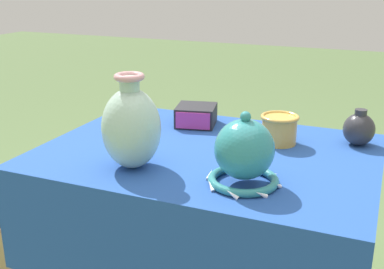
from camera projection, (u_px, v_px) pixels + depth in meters
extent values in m
cylinder|color=olive|center=(135.00, 191.00, 2.06)|extent=(0.04, 0.04, 0.65)
cylinder|color=olive|center=(356.00, 233.00, 1.72)|extent=(0.04, 0.04, 0.65)
cube|color=olive|center=(208.00, 156.00, 1.51)|extent=(1.00, 0.72, 0.03)
cube|color=#234C9E|center=(208.00, 151.00, 1.50)|extent=(1.02, 0.74, 0.01)
cube|color=#234C9E|center=(155.00, 257.00, 1.23)|extent=(1.02, 0.01, 0.33)
ellipsoid|color=#A8CCB7|center=(131.00, 129.00, 1.34)|extent=(0.17, 0.17, 0.23)
cylinder|color=#A8CCB7|center=(129.00, 84.00, 1.30)|extent=(0.05, 0.05, 0.04)
torus|color=#D19399|center=(129.00, 77.00, 1.29)|extent=(0.08, 0.08, 0.02)
torus|color=teal|center=(243.00, 180.00, 1.26)|extent=(0.19, 0.19, 0.02)
ellipsoid|color=teal|center=(244.00, 149.00, 1.23)|extent=(0.16, 0.16, 0.16)
sphere|color=teal|center=(246.00, 117.00, 1.20)|extent=(0.03, 0.03, 0.03)
cone|color=white|center=(278.00, 186.00, 1.22)|extent=(0.01, 0.04, 0.03)
cone|color=white|center=(274.00, 174.00, 1.29)|extent=(0.03, 0.03, 0.03)
cone|color=white|center=(253.00, 167.00, 1.34)|extent=(0.04, 0.01, 0.03)
cone|color=white|center=(227.00, 167.00, 1.34)|extent=(0.03, 0.03, 0.03)
cone|color=white|center=(210.00, 174.00, 1.29)|extent=(0.01, 0.04, 0.03)
cone|color=white|center=(211.00, 186.00, 1.23)|extent=(0.03, 0.03, 0.03)
cone|color=white|center=(232.00, 194.00, 1.18)|extent=(0.04, 0.01, 0.03)
cone|color=white|center=(261.00, 194.00, 1.18)|extent=(0.03, 0.03, 0.03)
cube|color=#232328|center=(196.00, 115.00, 1.74)|extent=(0.16, 0.16, 0.07)
cube|color=#B23384|center=(193.00, 121.00, 1.67)|extent=(0.12, 0.03, 0.06)
cylinder|color=#BC6642|center=(130.00, 118.00, 1.74)|extent=(0.13, 0.13, 0.05)
ellipsoid|color=#2D2D33|center=(359.00, 129.00, 1.53)|extent=(0.10, 0.10, 0.10)
cylinder|color=#2D2D33|center=(361.00, 112.00, 1.51)|extent=(0.04, 0.04, 0.02)
cylinder|color=gold|center=(279.00, 130.00, 1.55)|extent=(0.11, 0.11, 0.09)
torus|color=gold|center=(280.00, 117.00, 1.53)|extent=(0.12, 0.12, 0.01)
cube|color=tan|center=(27.00, 238.00, 2.05)|extent=(0.42, 0.33, 0.28)
cube|color=#967953|center=(23.00, 211.00, 2.00)|extent=(0.43, 0.34, 0.02)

